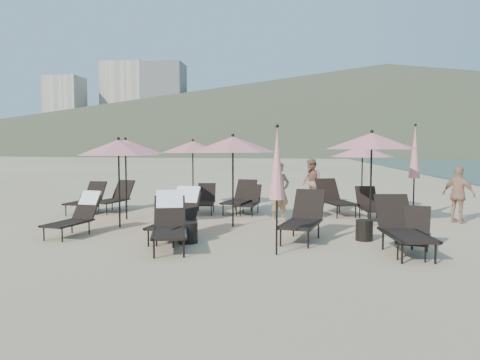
# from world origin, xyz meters

# --- Properties ---
(ground) EXTENTS (800.00, 800.00, 0.00)m
(ground) POSITION_xyz_m (0.00, 0.00, 0.00)
(ground) COLOR #D6BA8C
(ground) RESTS_ON ground
(volcanic_headland) EXTENTS (690.00, 690.00, 55.00)m
(volcanic_headland) POSITION_xyz_m (71.37, 302.62, 26.49)
(volcanic_headland) COLOR brown
(volcanic_headland) RESTS_ON ground
(hotel_skyline) EXTENTS (109.00, 82.00, 55.00)m
(hotel_skyline) POSITION_xyz_m (-93.62, 271.21, 24.18)
(hotel_skyline) COLOR beige
(hotel_skyline) RESTS_ON ground
(lounger_0) EXTENTS (0.87, 1.65, 0.98)m
(lounger_0) POSITION_xyz_m (-4.74, 0.55, 0.47)
(lounger_0) COLOR black
(lounger_0) RESTS_ON ground
(lounger_1) EXTENTS (0.91, 1.87, 1.12)m
(lounger_1) POSITION_xyz_m (-2.30, 0.36, 0.54)
(lounger_1) COLOR black
(lounger_1) RESTS_ON ground
(lounger_2) EXTENTS (1.06, 1.89, 1.12)m
(lounger_2) POSITION_xyz_m (-2.24, -0.56, 0.53)
(lounger_2) COLOR black
(lounger_2) RESTS_ON ground
(lounger_3) EXTENTS (1.11, 1.94, 1.05)m
(lounger_3) POSITION_xyz_m (0.48, 0.56, 0.49)
(lounger_3) COLOR black
(lounger_3) RESTS_ON ground
(lounger_4) EXTENTS (0.88, 1.91, 1.06)m
(lounger_4) POSITION_xyz_m (2.35, -0.54, 0.50)
(lounger_4) COLOR black
(lounger_4) RESTS_ON ground
(lounger_5) EXTENTS (0.98, 1.58, 0.85)m
(lounger_5) POSITION_xyz_m (2.56, -0.55, 0.40)
(lounger_5) COLOR black
(lounger_5) RESTS_ON ground
(lounger_6) EXTENTS (0.99, 1.76, 0.95)m
(lounger_6) POSITION_xyz_m (-5.38, 4.53, 0.45)
(lounger_6) COLOR black
(lounger_6) RESTS_ON ground
(lounger_7) EXTENTS (0.73, 1.57, 0.88)m
(lounger_7) POSITION_xyz_m (-2.44, 4.54, 0.41)
(lounger_7) COLOR black
(lounger_7) RESTS_ON ground
(lounger_8) EXTENTS (1.02, 1.83, 0.99)m
(lounger_8) POSITION_xyz_m (-1.36, 4.68, 0.46)
(lounger_8) COLOR black
(lounger_8) RESTS_ON ground
(lounger_9) EXTENTS (0.73, 1.55, 0.86)m
(lounger_9) POSITION_xyz_m (-1.07, 4.43, 0.40)
(lounger_9) COLOR black
(lounger_9) RESTS_ON ground
(lounger_10) EXTENTS (1.22, 1.94, 1.04)m
(lounger_10) POSITION_xyz_m (1.53, 4.65, 0.49)
(lounger_10) COLOR black
(lounger_10) RESTS_ON ground
(lounger_11) EXTENTS (0.73, 1.60, 0.89)m
(lounger_11) POSITION_xyz_m (2.44, 3.67, 0.42)
(lounger_11) COLOR black
(lounger_11) RESTS_ON ground
(lounger_12) EXTENTS (0.79, 1.68, 0.93)m
(lounger_12) POSITION_xyz_m (-6.11, 4.14, 0.44)
(lounger_12) COLOR black
(lounger_12) RESTS_ON ground
(umbrella_open_0) EXTENTS (2.13, 2.13, 2.29)m
(umbrella_open_0) POSITION_xyz_m (-4.13, 1.67, 2.03)
(umbrella_open_0) COLOR black
(umbrella_open_0) RESTS_ON ground
(umbrella_open_1) EXTENTS (2.21, 2.21, 2.38)m
(umbrella_open_1) POSITION_xyz_m (-1.27, 2.09, 2.10)
(umbrella_open_1) COLOR black
(umbrella_open_1) RESTS_ON ground
(umbrella_open_2) EXTENTS (2.30, 2.30, 2.48)m
(umbrella_open_2) POSITION_xyz_m (2.24, 2.50, 2.19)
(umbrella_open_2) COLOR black
(umbrella_open_2) RESTS_ON ground
(umbrella_open_3) EXTENTS (2.15, 2.15, 2.31)m
(umbrella_open_3) POSITION_xyz_m (-3.10, 5.80, 2.04)
(umbrella_open_3) COLOR black
(umbrella_open_3) RESTS_ON ground
(umbrella_open_4) EXTENTS (2.00, 2.00, 2.15)m
(umbrella_open_4) POSITION_xyz_m (2.46, 5.51, 1.90)
(umbrella_open_4) COLOR black
(umbrella_open_4) RESTS_ON ground
(umbrella_open_5) EXTENTS (2.15, 2.15, 2.32)m
(umbrella_open_5) POSITION_xyz_m (-4.42, 2.98, 2.05)
(umbrella_open_5) COLOR black
(umbrella_open_5) RESTS_ON ground
(umbrella_closed_0) EXTENTS (0.29, 0.29, 2.46)m
(umbrella_closed_0) POSITION_xyz_m (-0.06, -0.98, 1.71)
(umbrella_closed_0) COLOR black
(umbrella_closed_0) RESTS_ON ground
(umbrella_closed_1) EXTENTS (0.32, 0.32, 2.70)m
(umbrella_closed_1) POSITION_xyz_m (3.69, 3.99, 1.88)
(umbrella_closed_1) COLOR black
(umbrella_closed_1) RESTS_ON ground
(side_table_0) EXTENTS (0.42, 0.42, 0.44)m
(side_table_0) POSITION_xyz_m (-1.97, -0.06, 0.22)
(side_table_0) COLOR black
(side_table_0) RESTS_ON ground
(side_table_1) EXTENTS (0.37, 0.37, 0.45)m
(side_table_1) POSITION_xyz_m (1.80, 0.60, 0.23)
(side_table_1) COLOR black
(side_table_1) RESTS_ON ground
(beachgoer_a) EXTENTS (0.72, 0.68, 1.65)m
(beachgoer_a) POSITION_xyz_m (-0.10, 2.91, 0.82)
(beachgoer_a) COLOR #A17D57
(beachgoer_a) RESTS_ON ground
(beachgoer_b) EXTENTS (0.90, 0.98, 1.64)m
(beachgoer_b) POSITION_xyz_m (0.91, 6.65, 0.82)
(beachgoer_b) COLOR #99664F
(beachgoer_b) RESTS_ON ground
(beachgoer_c) EXTENTS (0.88, 0.92, 1.54)m
(beachgoer_c) POSITION_xyz_m (4.68, 3.30, 0.77)
(beachgoer_c) COLOR tan
(beachgoer_c) RESTS_ON ground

